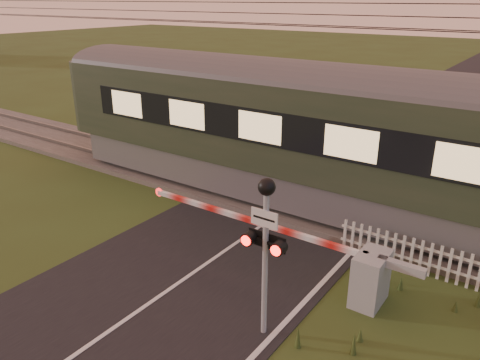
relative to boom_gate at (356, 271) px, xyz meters
The scene contains 7 objects.
ground 4.54m from the boom_gate, 141.92° to the right, with size 160.00×160.00×0.00m, color #334119.
road 4.68m from the boom_gate, 139.51° to the right, with size 6.00×140.00×0.03m.
track_bed 5.18m from the boom_gate, 133.49° to the left, with size 140.00×3.40×0.39m.
overhead_wires 7.20m from the boom_gate, 133.49° to the left, with size 120.00×0.62×0.62m.
boom_gate is the anchor object (origin of this frame).
crossing_signal 2.86m from the boom_gate, 114.93° to the right, with size 0.84×0.35×3.30m.
picket_fence 1.98m from the boom_gate, 68.71° to the left, with size 3.67×0.07×0.88m.
Camera 1 is at (6.50, -5.87, 6.25)m, focal length 35.00 mm.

